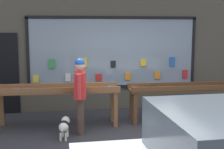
# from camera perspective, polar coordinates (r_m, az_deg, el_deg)

# --- Properties ---
(ground_plane) EXTENTS (40.00, 40.00, 0.00)m
(ground_plane) POSITION_cam_1_polar(r_m,az_deg,el_deg) (6.54, 3.80, -11.35)
(ground_plane) COLOR #2D2D33
(shopfront_facade) EXTENTS (8.05, 0.29, 3.57)m
(shopfront_facade) POSITION_cam_1_polar(r_m,az_deg,el_deg) (8.51, 0.20, 5.44)
(shopfront_facade) COLOR #4C473D
(shopfront_facade) RESTS_ON ground_plane
(display_table_left) EXTENTS (2.79, 0.69, 0.94)m
(display_table_left) POSITION_cam_1_polar(r_m,az_deg,el_deg) (7.14, -9.87, -3.39)
(display_table_left) COLOR brown
(display_table_left) RESTS_ON ground_plane
(display_table_right) EXTENTS (2.79, 0.63, 0.89)m
(display_table_right) POSITION_cam_1_polar(r_m,az_deg,el_deg) (7.70, 13.45, -2.97)
(display_table_right) COLOR brown
(display_table_right) RESTS_ON ground_plane
(person_browsing) EXTENTS (0.28, 0.64, 1.60)m
(person_browsing) POSITION_cam_1_polar(r_m,az_deg,el_deg) (6.54, -5.82, -2.95)
(person_browsing) COLOR #4C382D
(person_browsing) RESTS_ON ground_plane
(small_dog) EXTENTS (0.26, 0.62, 0.40)m
(small_dog) POSITION_cam_1_polar(r_m,az_deg,el_deg) (6.46, -8.73, -9.18)
(small_dog) COLOR white
(small_dog) RESTS_ON ground_plane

